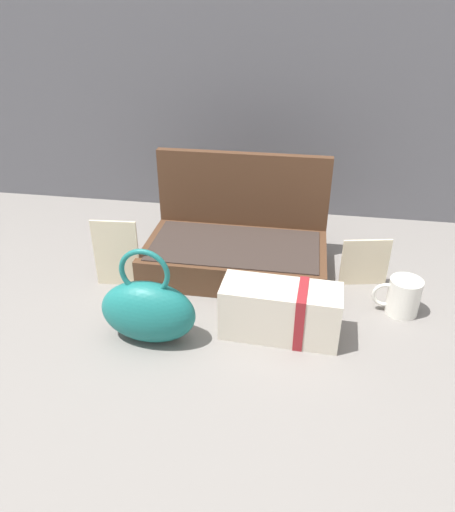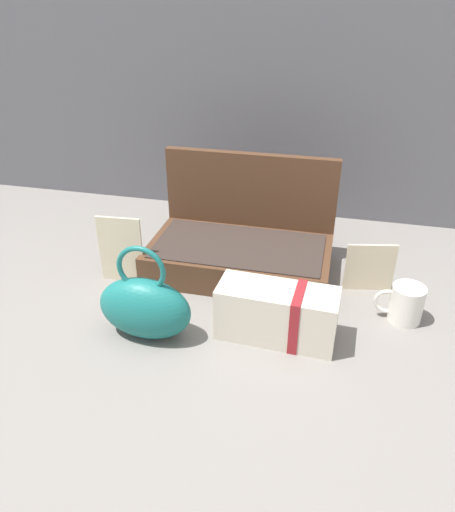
% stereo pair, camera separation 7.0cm
% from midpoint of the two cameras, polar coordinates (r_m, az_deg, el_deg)
% --- Properties ---
extents(ground_plane, '(6.00, 6.00, 0.00)m').
position_cam_midpoint_polar(ground_plane, '(1.19, 2.15, -5.24)').
color(ground_plane, slate).
extents(open_suitcase, '(0.47, 0.28, 0.29)m').
position_cam_midpoint_polar(open_suitcase, '(1.30, 3.21, 1.23)').
color(open_suitcase, '#4C301E').
rests_on(open_suitcase, ground_plane).
extents(teal_pouch_handbag, '(0.21, 0.10, 0.22)m').
position_cam_midpoint_polar(teal_pouch_handbag, '(1.05, -7.78, -5.95)').
color(teal_pouch_handbag, '#196B66').
rests_on(teal_pouch_handbag, ground_plane).
extents(cream_toiletry_bag, '(0.26, 0.11, 0.12)m').
position_cam_midpoint_polar(cream_toiletry_bag, '(1.06, 7.87, -6.73)').
color(cream_toiletry_bag, beige).
rests_on(cream_toiletry_bag, ground_plane).
extents(coffee_mug, '(0.11, 0.07, 0.09)m').
position_cam_midpoint_polar(coffee_mug, '(1.19, 21.70, -5.24)').
color(coffee_mug, silver).
rests_on(coffee_mug, ground_plane).
extents(info_card_left, '(0.11, 0.01, 0.18)m').
position_cam_midpoint_polar(info_card_left, '(1.25, -10.83, 0.69)').
color(info_card_left, beige).
rests_on(info_card_left, ground_plane).
extents(poster_card_right, '(0.12, 0.03, 0.13)m').
position_cam_midpoint_polar(poster_card_right, '(1.26, 17.87, -1.33)').
color(poster_card_right, beige).
rests_on(poster_card_right, ground_plane).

